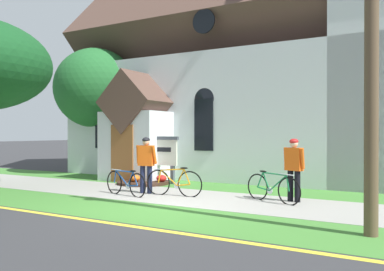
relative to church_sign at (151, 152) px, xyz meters
The scene contains 14 objects.
ground 3.21m from the church_sign, ahead, with size 140.00×140.00×0.00m, color #333335.
sidewalk_slab 2.95m from the church_sign, 54.39° to the right, with size 32.00×2.73×0.01m, color #99968E.
grass_verge 5.01m from the church_sign, 71.00° to the right, with size 32.00×2.07×0.01m, color #427F33.
church_lawn 1.94m from the church_sign, ahead, with size 24.00×1.94×0.01m, color #427F33.
curb_paint_stripe 6.12m from the church_sign, 74.67° to the right, with size 28.00×0.16×0.01m, color yellow.
church_building 6.56m from the church_sign, 69.50° to the left, with size 14.47×10.70×13.14m.
church_sign is the anchor object (origin of this frame).
flower_bed 1.14m from the church_sign, 87.61° to the right, with size 1.83×1.83×0.34m.
bicycle_white 3.35m from the church_sign, 43.38° to the right, with size 1.75×0.21×0.85m.
bicycle_silver 5.52m from the church_sign, 19.74° to the right, with size 1.66×0.71×0.82m.
bicycle_yellow 3.15m from the church_sign, 68.72° to the right, with size 1.73×0.43×0.77m.
cyclist_in_green_jersey 5.83m from the church_sign, 15.26° to the right, with size 0.60×0.44×1.66m.
cyclist_in_blue_jersey 2.66m from the church_sign, 58.15° to the right, with size 0.66×0.31×1.67m.
yard_deciduous_tree 5.07m from the church_sign, 160.10° to the left, with size 3.64×3.64×5.55m.
Camera 1 is at (5.47, -8.12, 1.81)m, focal length 37.68 mm.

